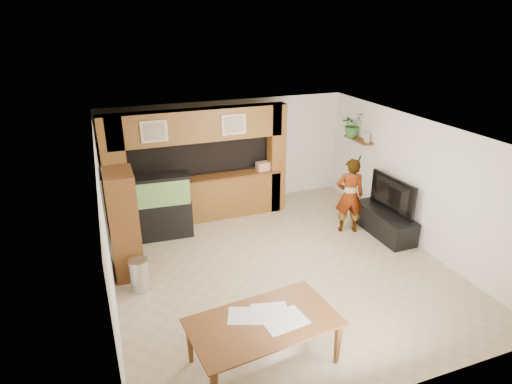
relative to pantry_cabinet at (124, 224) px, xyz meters
name	(u,v)px	position (x,y,z in m)	size (l,w,h in m)	color
floor	(279,265)	(2.70, -0.77, -0.99)	(6.50, 6.50, 0.00)	tan
ceiling	(282,133)	(2.70, -0.77, 1.61)	(6.50, 6.50, 0.00)	white
wall_back	(228,153)	(2.70, 2.48, 0.31)	(6.00, 6.00, 0.00)	silver
wall_left	(106,230)	(-0.30, -0.77, 0.31)	(6.50, 6.50, 0.00)	silver
wall_right	(416,182)	(5.70, -0.77, 0.31)	(6.50, 6.50, 0.00)	silver
partition	(196,164)	(1.75, 1.87, 0.32)	(4.20, 0.99, 2.60)	brown
wall_clock	(101,174)	(-0.27, 0.23, 0.91)	(0.05, 0.25, 0.25)	black
wall_shelf	(358,140)	(5.55, 1.18, 0.71)	(0.25, 0.90, 0.04)	brown
pantry_cabinet	(124,224)	(0.00, 0.00, 0.00)	(0.50, 0.81, 1.98)	brown
trash_can	(140,275)	(0.13, -0.66, -0.69)	(0.33, 0.33, 0.60)	#B2B2B7
aquarium	(161,208)	(0.81, 1.18, -0.31)	(1.26, 0.47, 1.40)	black
tv_stand	(384,222)	(5.35, -0.37, -0.73)	(0.58, 1.58, 0.53)	black
television	(387,195)	(5.35, -0.37, -0.09)	(1.31, 0.17, 0.75)	black
photo_frame	(367,138)	(5.55, 0.85, 0.84)	(0.03, 0.16, 0.22)	tan
potted_plant	(352,124)	(5.52, 1.44, 1.02)	(0.53, 0.46, 0.59)	#30692A
person	(350,196)	(4.68, 0.03, -0.15)	(0.61, 0.40, 1.68)	#9F7757
microphone	(360,159)	(4.73, -0.13, 0.72)	(0.03, 0.03, 0.15)	black
dining_table	(265,344)	(1.52, -3.01, -0.64)	(1.98, 1.10, 0.70)	brown
newspaper_a	(247,316)	(1.34, -2.80, -0.29)	(0.51, 0.37, 0.01)	silver
newspaper_b	(284,320)	(1.77, -3.06, -0.29)	(0.58, 0.42, 0.01)	silver
newspaper_c	(270,311)	(1.67, -2.81, -0.29)	(0.50, 0.36, 0.01)	silver
counter_box	(263,166)	(3.31, 1.68, 0.15)	(0.30, 0.20, 0.20)	tan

